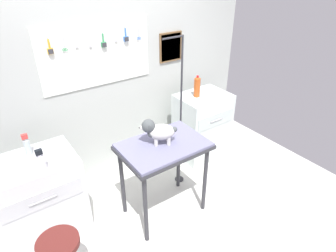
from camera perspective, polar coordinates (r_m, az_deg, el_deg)
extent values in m
cube|color=silver|center=(3.36, 0.74, -17.89)|extent=(4.40, 4.00, 0.04)
cube|color=#AEB3AD|center=(3.63, -11.17, 7.98)|extent=(4.00, 0.06, 2.30)
cube|color=white|center=(3.42, -13.62, 13.41)|extent=(1.30, 0.02, 0.71)
cylinder|color=gray|center=(3.21, -22.49, 15.61)|extent=(0.01, 0.02, 0.01)
cylinder|color=gold|center=(3.21, -22.25, 14.64)|extent=(0.02, 0.02, 0.09)
cube|color=gold|center=(3.23, -22.00, 13.41)|extent=(0.06, 0.02, 0.06)
cube|color=#333338|center=(3.21, -21.93, 13.36)|extent=(0.05, 0.01, 0.05)
cylinder|color=gray|center=(3.24, -20.01, 16.33)|extent=(0.01, 0.02, 0.01)
cube|color=silver|center=(3.25, -19.84, 15.09)|extent=(0.01, 0.00, 0.11)
cube|color=silver|center=(3.25, -19.63, 15.13)|extent=(0.01, 0.00, 0.11)
torus|color=#3C9E5D|center=(3.26, -19.73, 13.83)|extent=(0.03, 0.01, 0.03)
torus|color=#3C9E5D|center=(3.27, -19.29, 13.93)|extent=(0.03, 0.01, 0.03)
cylinder|color=gray|center=(3.28, -17.76, 16.80)|extent=(0.01, 0.02, 0.01)
cube|color=silver|center=(3.29, -17.50, 15.51)|extent=(0.03, 0.01, 0.13)
cylinder|color=gray|center=(3.33, -15.25, 16.99)|extent=(0.01, 0.02, 0.01)
cube|color=silver|center=(3.34, -15.01, 15.71)|extent=(0.03, 0.01, 0.13)
cylinder|color=gray|center=(3.39, -12.75, 17.39)|extent=(0.01, 0.02, 0.01)
cylinder|color=#348E54|center=(3.39, -12.57, 16.46)|extent=(0.02, 0.02, 0.09)
cube|color=#348E54|center=(3.41, -12.44, 15.28)|extent=(0.06, 0.02, 0.06)
cube|color=#333338|center=(3.39, -12.32, 15.23)|extent=(0.05, 0.01, 0.05)
cylinder|color=gray|center=(3.44, -10.37, 18.23)|extent=(0.01, 0.02, 0.01)
cube|color=silver|center=(3.45, -10.17, 16.99)|extent=(0.03, 0.01, 0.13)
cylinder|color=gray|center=(3.50, -8.44, 18.58)|extent=(0.01, 0.02, 0.01)
cylinder|color=#3A6FC1|center=(3.50, -8.29, 17.67)|extent=(0.02, 0.02, 0.09)
cube|color=#3A6FC1|center=(3.51, -8.20, 16.52)|extent=(0.06, 0.02, 0.06)
cube|color=#333338|center=(3.50, -8.08, 16.47)|extent=(0.05, 0.01, 0.05)
cylinder|color=gray|center=(3.57, -5.89, 18.95)|extent=(0.01, 0.02, 0.01)
cube|color=silver|center=(3.58, -5.84, 17.82)|extent=(0.01, 0.00, 0.11)
cube|color=silver|center=(3.58, -5.66, 17.85)|extent=(0.01, 0.00, 0.11)
torus|color=blue|center=(3.59, -5.88, 16.66)|extent=(0.03, 0.01, 0.03)
torus|color=blue|center=(3.60, -5.50, 16.73)|extent=(0.03, 0.01, 0.03)
cube|color=brown|center=(3.90, 0.52, 15.19)|extent=(0.34, 0.02, 0.37)
cube|color=#A6854B|center=(3.89, 0.58, 15.17)|extent=(0.30, 0.01, 0.34)
cylinder|color=#2D2D33|center=(2.87, -4.41, -16.00)|extent=(0.04, 0.04, 0.83)
cylinder|color=#2D2D33|center=(3.20, 7.23, -10.40)|extent=(0.04, 0.04, 0.83)
cylinder|color=#2D2D33|center=(3.18, -8.90, -10.87)|extent=(0.04, 0.04, 0.83)
cylinder|color=#2D2D33|center=(3.48, 2.07, -6.37)|extent=(0.04, 0.04, 0.83)
cube|color=#2D2D33|center=(2.89, -0.86, -4.24)|extent=(0.86, 0.59, 0.03)
cube|color=slate|center=(2.88, -0.87, -3.72)|extent=(0.84, 0.57, 0.03)
cylinder|color=#2D2D33|center=(3.82, 2.20, -10.32)|extent=(0.11, 0.11, 0.01)
cylinder|color=#2D2D33|center=(3.31, 2.50, 1.77)|extent=(0.02, 0.02, 1.82)
cylinder|color=#2D2D33|center=(2.92, 0.95, 16.92)|extent=(0.24, 0.02, 0.02)
cylinder|color=silver|center=(2.82, -2.35, -3.07)|extent=(0.04, 0.04, 0.09)
cylinder|color=silver|center=(2.89, -2.44, -2.23)|extent=(0.04, 0.04, 0.09)
cylinder|color=silver|center=(2.83, 0.14, -2.94)|extent=(0.04, 0.04, 0.09)
cylinder|color=silver|center=(2.90, -0.01, -2.10)|extent=(0.04, 0.04, 0.09)
ellipsoid|color=silver|center=(2.81, -1.27, -1.13)|extent=(0.31, 0.27, 0.15)
ellipsoid|color=#484D4F|center=(2.81, -3.14, -1.35)|extent=(0.14, 0.15, 0.08)
sphere|color=#484D4F|center=(2.77, -3.86, 0.00)|extent=(0.13, 0.13, 0.13)
ellipsoid|color=silver|center=(2.78, -5.01, -0.29)|extent=(0.08, 0.07, 0.04)
sphere|color=black|center=(2.78, -5.55, -0.32)|extent=(0.02, 0.02, 0.02)
ellipsoid|color=#484D4F|center=(2.72, -3.55, -0.39)|extent=(0.05, 0.04, 0.07)
ellipsoid|color=#484D4F|center=(2.82, -3.65, 0.75)|extent=(0.05, 0.04, 0.07)
sphere|color=#484D4F|center=(2.82, 1.26, -0.67)|extent=(0.06, 0.06, 0.06)
cube|color=silver|center=(3.20, -23.86, -12.70)|extent=(0.80, 0.56, 0.87)
cube|color=silver|center=(2.86, -23.26, -13.19)|extent=(0.70, 0.01, 0.17)
cylinder|color=#99999E|center=(2.85, -23.22, -13.28)|extent=(0.24, 0.02, 0.02)
cube|color=silver|center=(4.09, 6.63, 0.14)|extent=(0.68, 0.52, 0.91)
cube|color=#B7C2C0|center=(3.83, 9.39, 1.15)|extent=(0.60, 0.01, 0.18)
cylinder|color=#99999E|center=(3.82, 9.47, 1.10)|extent=(0.20, 0.02, 0.02)
cylinder|color=#591F1C|center=(2.60, -20.74, -20.64)|extent=(0.34, 0.34, 0.04)
cylinder|color=white|center=(2.73, -23.47, -6.73)|extent=(0.06, 0.06, 0.15)
cylinder|color=white|center=(2.69, -23.84, -5.26)|extent=(0.03, 0.03, 0.02)
cube|color=black|center=(2.67, -23.98, -4.69)|extent=(0.06, 0.04, 0.04)
cylinder|color=#A9B7B9|center=(3.01, -25.77, -3.79)|extent=(0.06, 0.06, 0.15)
cylinder|color=#A9B7B9|center=(2.96, -26.13, -2.40)|extent=(0.03, 0.03, 0.02)
cube|color=red|center=(2.95, -26.27, -1.87)|extent=(0.05, 0.03, 0.04)
cylinder|color=#BA4D1C|center=(3.79, 5.69, 7.49)|extent=(0.08, 0.08, 0.25)
cone|color=#BA4D1C|center=(3.75, 5.79, 9.35)|extent=(0.08, 0.08, 0.02)
cylinder|color=red|center=(3.74, 5.81, 9.65)|extent=(0.03, 0.03, 0.02)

